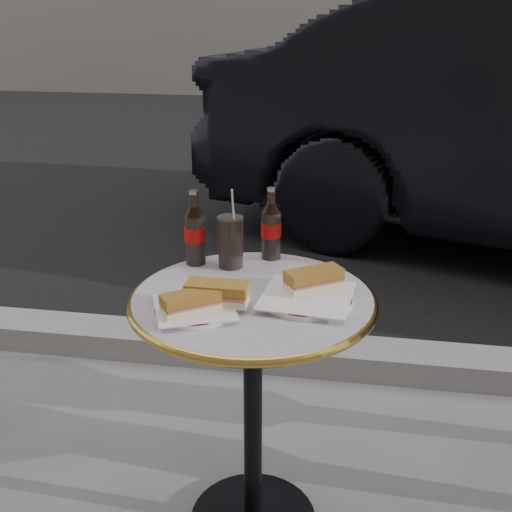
% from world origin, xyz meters
% --- Properties ---
extents(asphalt_road, '(40.00, 8.00, 0.00)m').
position_xyz_m(asphalt_road, '(0.00, 5.00, 0.00)').
color(asphalt_road, black).
rests_on(asphalt_road, ground).
extents(curb, '(40.00, 0.20, 0.12)m').
position_xyz_m(curb, '(0.00, 0.90, 0.05)').
color(curb, gray).
rests_on(curb, ground).
extents(bistro_table, '(0.62, 0.62, 0.73)m').
position_xyz_m(bistro_table, '(0.00, 0.00, 0.37)').
color(bistro_table, '#BAB2C4').
rests_on(bistro_table, ground).
extents(plate_left, '(0.23, 0.23, 0.01)m').
position_xyz_m(plate_left, '(-0.12, -0.11, 0.74)').
color(plate_left, white).
rests_on(plate_left, bistro_table).
extents(plate_right, '(0.28, 0.28, 0.01)m').
position_xyz_m(plate_right, '(0.14, -0.01, 0.74)').
color(plate_right, silver).
rests_on(plate_right, bistro_table).
extents(sandwich_left_a, '(0.15, 0.13, 0.05)m').
position_xyz_m(sandwich_left_a, '(-0.12, -0.14, 0.77)').
color(sandwich_left_a, '#926025').
rests_on(sandwich_left_a, plate_left).
extents(sandwich_left_b, '(0.15, 0.07, 0.05)m').
position_xyz_m(sandwich_left_b, '(-0.07, -0.08, 0.77)').
color(sandwich_left_b, olive).
rests_on(sandwich_left_b, plate_left).
extents(sandwich_right, '(0.16, 0.14, 0.05)m').
position_xyz_m(sandwich_right, '(0.15, 0.04, 0.77)').
color(sandwich_right, '#8E5F24').
rests_on(sandwich_right, plate_right).
extents(cola_bottle_left, '(0.07, 0.07, 0.21)m').
position_xyz_m(cola_bottle_left, '(-0.19, 0.19, 0.84)').
color(cola_bottle_left, black).
rests_on(cola_bottle_left, bistro_table).
extents(cola_bottle_right, '(0.07, 0.07, 0.21)m').
position_xyz_m(cola_bottle_right, '(0.01, 0.26, 0.84)').
color(cola_bottle_right, black).
rests_on(cola_bottle_right, bistro_table).
extents(cola_glass, '(0.08, 0.08, 0.15)m').
position_xyz_m(cola_glass, '(-0.09, 0.18, 0.81)').
color(cola_glass, black).
rests_on(cola_glass, bistro_table).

